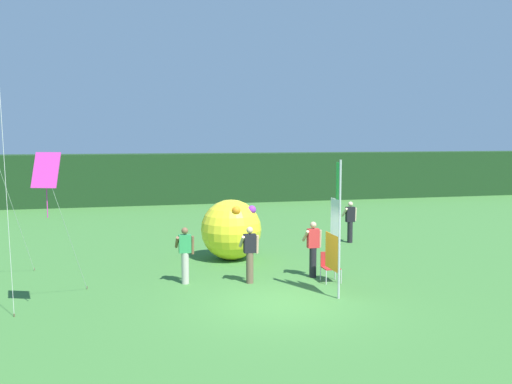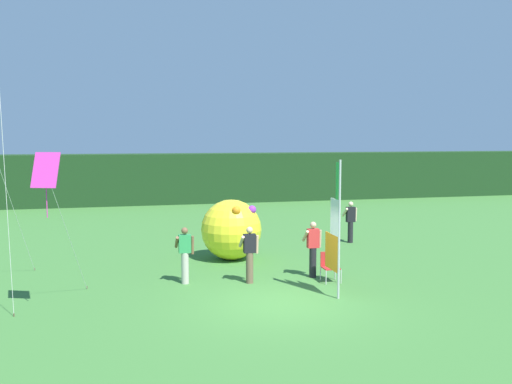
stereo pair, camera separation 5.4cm
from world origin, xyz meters
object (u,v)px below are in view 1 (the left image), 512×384
person_far_right (350,221)px  inflatable_balloon (231,229)px  person_far_left (250,253)px  folding_chair (330,265)px  banner_flag (335,231)px  person_near_banner (313,248)px  person_mid_field (185,254)px  kite_magenta_diamond_2 (47,176)px

person_far_right → inflatable_balloon: (-5.41, -1.93, 0.17)m
person_far_left → folding_chair: (2.41, -0.37, -0.40)m
banner_flag → inflatable_balloon: banner_flag is taller
banner_flag → folding_chair: (0.43, 1.48, -1.30)m
banner_flag → folding_chair: banner_flag is taller
banner_flag → person_far_right: bearing=63.5°
person_near_banner → inflatable_balloon: 3.68m
person_near_banner → person_mid_field: person_near_banner is taller
folding_chair → kite_magenta_diamond_2: (-7.83, -1.45, 2.95)m
person_far_left → person_far_right: size_ratio=1.00×
inflatable_balloon → kite_magenta_diamond_2: kite_magenta_diamond_2 is taller
person_mid_field → inflatable_balloon: inflatable_balloon is taller
person_mid_field → person_near_banner: bearing=-2.7°
banner_flag → person_mid_field: size_ratio=2.22×
person_mid_field → inflatable_balloon: size_ratio=0.79×
person_far_right → folding_chair: bearing=-119.0°
person_mid_field → folding_chair: person_mid_field is taller
inflatable_balloon → folding_chair: 4.39m
person_far_right → kite_magenta_diamond_2: bearing=-147.1°
person_far_right → banner_flag: bearing=-116.5°
person_far_left → kite_magenta_diamond_2: size_ratio=0.43×
inflatable_balloon → banner_flag: bearing=-70.2°
person_near_banner → banner_flag: bearing=-93.0°
banner_flag → person_mid_field: banner_flag is taller
person_near_banner → inflatable_balloon: (-1.98, 3.10, 0.15)m
person_near_banner → person_far_right: bearing=55.6°
person_near_banner → person_mid_field: 3.98m
person_far_left → folding_chair: size_ratio=1.93×
person_mid_field → person_far_right: bearing=33.1°
person_far_left → kite_magenta_diamond_2: 6.26m
person_far_left → person_far_right: same height
person_far_left → folding_chair: bearing=-8.8°
person_mid_field → folding_chair: 4.39m
kite_magenta_diamond_2 → person_far_left: bearing=18.6°
person_far_right → kite_magenta_diamond_2: (-10.94, -7.07, 2.55)m
inflatable_balloon → kite_magenta_diamond_2: size_ratio=0.54×
kite_magenta_diamond_2 → inflatable_balloon: bearing=42.9°
inflatable_balloon → person_far_right: bearing=19.6°
inflatable_balloon → folding_chair: (2.30, -3.69, -0.57)m
person_far_left → kite_magenta_diamond_2: bearing=-161.4°
person_mid_field → person_far_right: size_ratio=1.00×
person_far_left → inflatable_balloon: inflatable_balloon is taller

